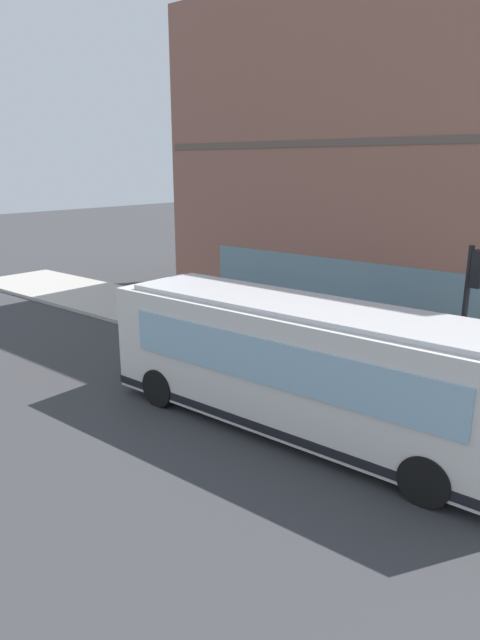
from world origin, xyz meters
name	(u,v)px	position (x,y,z in m)	size (l,w,h in m)	color
ground	(226,396)	(0.00, 0.00, 0.00)	(120.00, 120.00, 0.00)	#38383A
sidewalk_curb	(319,350)	(4.76, 0.00, 0.07)	(4.32, 40.00, 0.15)	#B2ADA3
building_corner	(417,162)	(11.56, 0.00, 6.15)	(9.34, 18.09, 12.31)	#8C5B4C
city_bus_nearside	(303,367)	(-0.31, -2.63, 1.55)	(2.74, 10.08, 3.07)	silver
traffic_light_near_corner	(472,296)	(3.24, -5.12, 2.97)	(0.32, 0.49, 4.04)	black
pedestrian_walking_along_curb	(413,330)	(5.56, -2.81, 1.13)	(0.32, 0.32, 1.70)	#99994C
pedestrian_near_hydrant	(174,296)	(4.11, 6.27, 1.11)	(0.32, 0.32, 1.66)	#B23338
pedestrian_by_light_pole	(245,299)	(5.39, 3.75, 1.12)	(0.32, 0.32, 1.69)	gold
newspaper_vending_box	(454,349)	(6.09, -3.94, 0.60)	(0.44, 0.42, 0.90)	#BF3F19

